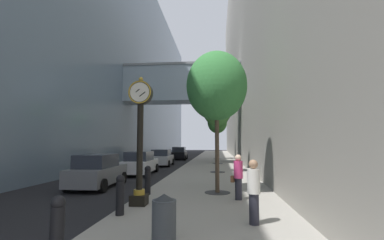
{
  "coord_description": "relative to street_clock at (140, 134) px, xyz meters",
  "views": [
    {
      "loc": [
        3.25,
        -2.2,
        2.29
      ],
      "look_at": [
        0.85,
        23.01,
        4.42
      ],
      "focal_mm": 25.15,
      "sensor_mm": 36.0,
      "label": 1
    }
  ],
  "objects": [
    {
      "name": "ground_plane",
      "position": [
        -0.53,
        19.95,
        -2.61
      ],
      "size": [
        110.0,
        110.0,
        0.0
      ],
      "primitive_type": "plane",
      "color": "black",
      "rests_on": "ground"
    },
    {
      "name": "sidewalk_right",
      "position": [
        2.31,
        22.95,
        -2.54
      ],
      "size": [
        5.67,
        80.0,
        0.14
      ],
      "primitive_type": "cube",
      "color": "#9E998E",
      "rests_on": "ground"
    },
    {
      "name": "building_block_left",
      "position": [
        -11.49,
        22.92,
        10.31
      ],
      "size": [
        21.53,
        80.0,
        25.92
      ],
      "color": "slate",
      "rests_on": "ground"
    },
    {
      "name": "building_block_right",
      "position": [
        9.64,
        22.95,
        13.31
      ],
      "size": [
        9.0,
        80.0,
        31.84
      ],
      "color": "gray",
      "rests_on": "ground"
    },
    {
      "name": "street_clock",
      "position": [
        0.0,
        0.0,
        0.0
      ],
      "size": [
        0.84,
        0.55,
        4.49
      ],
      "color": "black",
      "rests_on": "sidewalk_right"
    },
    {
      "name": "bollard_nearest",
      "position": [
        -0.19,
        -4.49,
        -1.85
      ],
      "size": [
        0.26,
        0.26,
        1.18
      ],
      "color": "black",
      "rests_on": "sidewalk_right"
    },
    {
      "name": "bollard_second",
      "position": [
        -0.19,
        -1.31,
        -1.85
      ],
      "size": [
        0.26,
        0.26,
        1.18
      ],
      "color": "black",
      "rests_on": "sidewalk_right"
    },
    {
      "name": "bollard_third",
      "position": [
        -0.19,
        1.87,
        -1.85
      ],
      "size": [
        0.26,
        0.26,
        1.18
      ],
      "color": "black",
      "rests_on": "sidewalk_right"
    },
    {
      "name": "street_tree_near",
      "position": [
        2.7,
        2.55,
        2.17
      ],
      "size": [
        2.68,
        2.68,
        6.2
      ],
      "color": "#333335",
      "rests_on": "sidewalk_right"
    },
    {
      "name": "street_tree_mid_near",
      "position": [
        2.7,
        10.66,
        2.12
      ],
      "size": [
        1.97,
        1.97,
        5.77
      ],
      "color": "#333335",
      "rests_on": "sidewalk_right"
    },
    {
      "name": "street_tree_mid_far",
      "position": [
        2.7,
        18.76,
        3.05
      ],
      "size": [
        2.95,
        2.95,
        7.24
      ],
      "color": "#333335",
      "rests_on": "sidewalk_right"
    },
    {
      "name": "street_tree_far",
      "position": [
        2.7,
        26.86,
        2.41
      ],
      "size": [
        2.62,
        2.62,
        6.41
      ],
      "color": "#333335",
      "rests_on": "sidewalk_right"
    },
    {
      "name": "trash_bin",
      "position": [
        1.57,
        -3.45,
        -1.93
      ],
      "size": [
        0.53,
        0.53,
        1.05
      ],
      "color": "#383D42",
      "rests_on": "sidewalk_right"
    },
    {
      "name": "pedestrian_walking",
      "position": [
        3.49,
        1.2,
        -1.57
      ],
      "size": [
        0.51,
        0.43,
        1.69
      ],
      "color": "#23232D",
      "rests_on": "sidewalk_right"
    },
    {
      "name": "pedestrian_by_clock",
      "position": [
        3.67,
        -1.87,
        -1.57
      ],
      "size": [
        0.45,
        0.45,
        1.69
      ],
      "color": "#23232D",
      "rests_on": "sidewalk_right"
    },
    {
      "name": "car_silver_near",
      "position": [
        -2.8,
        17.13,
        -1.82
      ],
      "size": [
        2.14,
        4.38,
        1.62
      ],
      "color": "#B7BABF",
      "rests_on": "ground"
    },
    {
      "name": "car_white_mid",
      "position": [
        -2.89,
        9.96,
        -1.8
      ],
      "size": [
        2.07,
        4.55,
        1.65
      ],
      "color": "silver",
      "rests_on": "ground"
    },
    {
      "name": "car_grey_far",
      "position": [
        -3.42,
        4.16,
        -1.79
      ],
      "size": [
        2.01,
        4.14,
        1.69
      ],
      "color": "slate",
      "rests_on": "ground"
    },
    {
      "name": "car_black_trailing",
      "position": [
        -2.47,
        27.07,
        -1.78
      ],
      "size": [
        2.15,
        4.27,
        1.7
      ],
      "color": "black",
      "rests_on": "ground"
    }
  ]
}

